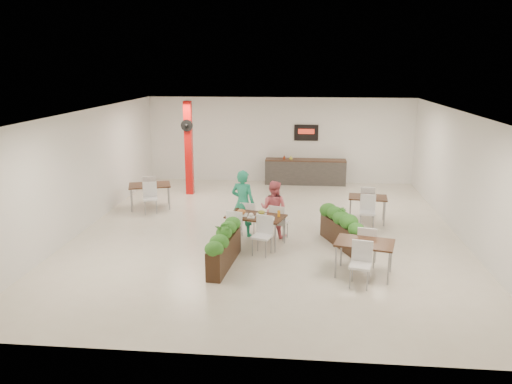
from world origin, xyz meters
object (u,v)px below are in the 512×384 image
service_counter (305,171)px  side_table_b (368,201)px  red_column (189,147)px  side_table_a (150,188)px  main_table (255,220)px  diner_woman (274,209)px  diner_man (243,203)px  planter_left (224,244)px  planter_right (341,227)px  side_table_c (365,247)px

service_counter → side_table_b: 4.89m
red_column → side_table_a: bearing=-114.8°
main_table → diner_woman: (0.41, 0.65, 0.11)m
diner_man → planter_left: (-0.17, -2.09, -0.36)m
side_table_b → service_counter: bearing=117.4°
red_column → diner_woman: size_ratio=2.14×
diner_man → red_column: bearing=-43.4°
red_column → planter_right: bearing=-44.1°
side_table_b → side_table_c: bearing=-91.5°
side_table_c → diner_woman: bearing=145.3°
planter_right → side_table_c: bearing=-78.5°
service_counter → diner_woman: bearing=-97.9°
service_counter → side_table_b: (1.75, -4.57, 0.13)m
service_counter → side_table_b: size_ratio=1.81×
red_column → planter_left: 6.73m
side_table_a → side_table_b: bearing=-25.3°
side_table_b → diner_woman: bearing=-144.1°
service_counter → side_table_a: 6.11m
main_table → diner_man: diner_man is taller
service_counter → side_table_a: size_ratio=1.80×
red_column → diner_woman: 5.31m
side_table_a → planter_right: bearing=-44.5°
red_column → side_table_b: size_ratio=1.93×
side_table_b → main_table: bearing=-138.4°
diner_man → planter_left: diner_man is taller
service_counter → planter_right: (0.88, -6.58, 0.00)m
main_table → side_table_b: bearing=35.3°
main_table → side_table_b: size_ratio=1.15×
side_table_a → side_table_c: same height
red_column → main_table: bearing=-60.3°
planter_left → side_table_b: planter_left is taller
service_counter → diner_man: size_ratio=1.71×
red_column → main_table: red_column is taller
planter_right → main_table: bearing=-177.2°
red_column → planter_right: 6.88m
diner_woman → side_table_c: (2.07, -2.31, -0.12)m
red_column → main_table: size_ratio=1.68×
main_table → planter_left: (-0.56, -1.44, -0.12)m
red_column → side_table_b: (5.75, -2.70, -1.02)m
service_counter → red_column: bearing=-155.0°
planter_right → red_column: bearing=135.9°
diner_man → side_table_c: bearing=158.2°
side_table_b → side_table_c: size_ratio=0.99×
diner_man → side_table_a: bearing=-18.9°
diner_man → planter_right: diner_man is taller
service_counter → planter_right: 6.64m
side_table_a → side_table_c: 7.65m
service_counter → planter_left: (-1.80, -8.13, 0.02)m
side_table_c → red_column: bearing=142.4°
red_column → service_counter: 4.56m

